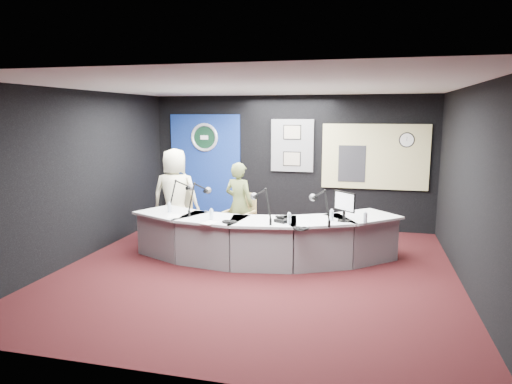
% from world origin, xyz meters
% --- Properties ---
extents(ground, '(6.00, 6.00, 0.00)m').
position_xyz_m(ground, '(0.00, 0.00, 0.00)').
color(ground, black).
rests_on(ground, ground).
extents(ceiling, '(6.00, 6.00, 0.02)m').
position_xyz_m(ceiling, '(0.00, 0.00, 2.80)').
color(ceiling, silver).
rests_on(ceiling, ground).
extents(wall_back, '(6.00, 0.02, 2.80)m').
position_xyz_m(wall_back, '(0.00, 3.00, 1.40)').
color(wall_back, black).
rests_on(wall_back, ground).
extents(wall_front, '(6.00, 0.02, 2.80)m').
position_xyz_m(wall_front, '(0.00, -3.00, 1.40)').
color(wall_front, black).
rests_on(wall_front, ground).
extents(wall_left, '(0.02, 6.00, 2.80)m').
position_xyz_m(wall_left, '(-3.00, 0.00, 1.40)').
color(wall_left, black).
rests_on(wall_left, ground).
extents(wall_right, '(0.02, 6.00, 2.80)m').
position_xyz_m(wall_right, '(3.00, 0.00, 1.40)').
color(wall_right, black).
rests_on(wall_right, ground).
extents(broadcast_desk, '(4.50, 1.90, 0.75)m').
position_xyz_m(broadcast_desk, '(-0.05, 0.55, 0.38)').
color(broadcast_desk, silver).
rests_on(broadcast_desk, ground).
extents(backdrop_panel, '(1.60, 0.05, 2.30)m').
position_xyz_m(backdrop_panel, '(-1.90, 2.97, 1.25)').
color(backdrop_panel, navy).
rests_on(backdrop_panel, wall_back).
extents(agency_seal, '(0.63, 0.07, 0.63)m').
position_xyz_m(agency_seal, '(-1.90, 2.93, 1.90)').
color(agency_seal, silver).
rests_on(agency_seal, backdrop_panel).
extents(seal_center, '(0.48, 0.01, 0.48)m').
position_xyz_m(seal_center, '(-1.90, 2.94, 1.90)').
color(seal_center, black).
rests_on(seal_center, backdrop_panel).
extents(pinboard, '(0.90, 0.04, 1.10)m').
position_xyz_m(pinboard, '(0.05, 2.97, 1.75)').
color(pinboard, slate).
rests_on(pinboard, wall_back).
extents(framed_photo_upper, '(0.34, 0.02, 0.27)m').
position_xyz_m(framed_photo_upper, '(0.05, 2.94, 2.03)').
color(framed_photo_upper, gray).
rests_on(framed_photo_upper, pinboard).
extents(framed_photo_lower, '(0.34, 0.02, 0.27)m').
position_xyz_m(framed_photo_lower, '(0.05, 2.94, 1.47)').
color(framed_photo_lower, gray).
rests_on(framed_photo_lower, pinboard).
extents(booth_window_frame, '(2.12, 0.06, 1.32)m').
position_xyz_m(booth_window_frame, '(1.75, 2.97, 1.55)').
color(booth_window_frame, '#C4B97A').
rests_on(booth_window_frame, wall_back).
extents(booth_glow, '(2.00, 0.02, 1.20)m').
position_xyz_m(booth_glow, '(1.75, 2.96, 1.55)').
color(booth_glow, beige).
rests_on(booth_glow, booth_window_frame).
extents(equipment_rack, '(0.55, 0.02, 0.75)m').
position_xyz_m(equipment_rack, '(1.30, 2.94, 1.40)').
color(equipment_rack, black).
rests_on(equipment_rack, booth_window_frame).
extents(wall_clock, '(0.28, 0.01, 0.28)m').
position_xyz_m(wall_clock, '(2.35, 2.94, 1.90)').
color(wall_clock, white).
rests_on(wall_clock, booth_window_frame).
extents(armchair_left, '(0.61, 0.61, 1.06)m').
position_xyz_m(armchair_left, '(-1.88, 1.24, 0.53)').
color(armchair_left, tan).
rests_on(armchair_left, ground).
extents(armchair_right, '(0.59, 0.59, 0.88)m').
position_xyz_m(armchair_right, '(-0.64, 1.28, 0.44)').
color(armchair_right, tan).
rests_on(armchair_right, ground).
extents(draped_jacket, '(0.50, 0.11, 0.70)m').
position_xyz_m(draped_jacket, '(-1.90, 1.49, 0.62)').
color(draped_jacket, slate).
rests_on(draped_jacket, armchair_left).
extents(person_man, '(0.94, 0.68, 1.78)m').
position_xyz_m(person_man, '(-1.88, 1.24, 0.89)').
color(person_man, beige).
rests_on(person_man, ground).
extents(person_woman, '(0.64, 0.51, 1.55)m').
position_xyz_m(person_woman, '(-0.64, 1.28, 0.77)').
color(person_woman, '#596333').
rests_on(person_woman, ground).
extents(computer_monitor, '(0.34, 0.33, 0.31)m').
position_xyz_m(computer_monitor, '(1.29, 0.47, 1.07)').
color(computer_monitor, black).
rests_on(computer_monitor, broadcast_desk).
extents(desk_phone, '(0.25, 0.24, 0.05)m').
position_xyz_m(desk_phone, '(0.37, 0.19, 0.78)').
color(desk_phone, black).
rests_on(desk_phone, broadcast_desk).
extents(headphones_near, '(0.21, 0.21, 0.04)m').
position_xyz_m(headphones_near, '(0.72, -0.20, 0.77)').
color(headphones_near, black).
rests_on(headphones_near, broadcast_desk).
extents(headphones_far, '(0.20, 0.20, 0.03)m').
position_xyz_m(headphones_far, '(-0.41, -0.05, 0.77)').
color(headphones_far, black).
rests_on(headphones_far, broadcast_desk).
extents(paper_stack, '(0.25, 0.33, 0.00)m').
position_xyz_m(paper_stack, '(-1.42, 0.17, 0.75)').
color(paper_stack, white).
rests_on(paper_stack, broadcast_desk).
extents(notepad, '(0.26, 0.31, 0.00)m').
position_xyz_m(notepad, '(-0.71, -0.12, 0.75)').
color(notepad, white).
rests_on(notepad, broadcast_desk).
extents(boom_mic_a, '(0.26, 0.72, 0.60)m').
position_xyz_m(boom_mic_a, '(-1.56, 0.75, 1.05)').
color(boom_mic_a, black).
rests_on(boom_mic_a, broadcast_desk).
extents(boom_mic_b, '(0.23, 0.73, 0.60)m').
position_xyz_m(boom_mic_b, '(-1.12, 0.51, 1.05)').
color(boom_mic_b, black).
rests_on(boom_mic_b, broadcast_desk).
extents(boom_mic_c, '(0.50, 0.61, 0.60)m').
position_xyz_m(boom_mic_c, '(0.04, 0.20, 1.05)').
color(boom_mic_c, black).
rests_on(boom_mic_c, broadcast_desk).
extents(boom_mic_d, '(0.43, 0.66, 0.60)m').
position_xyz_m(boom_mic_d, '(0.95, 0.30, 1.05)').
color(boom_mic_d, black).
rests_on(boom_mic_d, broadcast_desk).
extents(water_bottles, '(3.31, 0.48, 0.18)m').
position_xyz_m(water_bottles, '(-0.01, 0.29, 0.84)').
color(water_bottles, silver).
rests_on(water_bottles, broadcast_desk).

